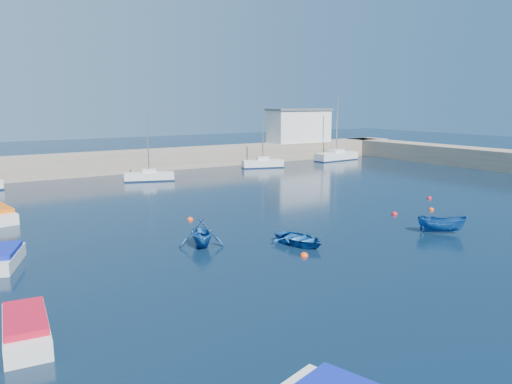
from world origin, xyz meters
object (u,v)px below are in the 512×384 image
sailboat_7 (263,163)px  dinghy_right (442,224)px  sailboat_6 (149,176)px  sailboat_8 (336,156)px  motorboat_1 (4,258)px  dinghy_left (201,233)px  motorboat_0 (26,328)px  dinghy_center (300,239)px  harbor_office (299,126)px

sailboat_7 → dinghy_right: bearing=-177.2°
sailboat_6 → sailboat_8: 32.21m
motorboat_1 → dinghy_left: 11.07m
sailboat_6 → motorboat_0: (-18.19, -34.45, -0.07)m
sailboat_8 → dinghy_right: (-23.78, -36.91, -0.07)m
sailboat_7 → motorboat_0: (-35.64, -37.20, -0.13)m
motorboat_1 → dinghy_left: bearing=7.1°
dinghy_center → dinghy_left: dinghy_left is taller
dinghy_center → dinghy_right: bearing=-25.6°
motorboat_1 → dinghy_center: (16.07, -5.59, -0.09)m
harbor_office → sailboat_6: bearing=-162.2°
sailboat_7 → motorboat_1: 44.49m
sailboat_6 → dinghy_left: sailboat_6 is taller
sailboat_7 → motorboat_1: bearing=145.0°
dinghy_right → motorboat_1: bearing=118.8°
sailboat_8 → motorboat_0: 63.13m
sailboat_8 → dinghy_left: size_ratio=3.12×
sailboat_7 → dinghy_center: size_ratio=2.09×
sailboat_6 → dinghy_center: size_ratio=2.02×
sailboat_7 → dinghy_left: sailboat_7 is taller
dinghy_center → sailboat_8: bearing=36.6°
sailboat_8 → dinghy_center: (-33.67, -33.89, -0.31)m
motorboat_0 → sailboat_7: bearing=52.4°
dinghy_center → dinghy_left: bearing=140.4°
sailboat_8 → motorboat_1: size_ratio=2.32×
sailboat_6 → harbor_office: bearing=-53.3°
motorboat_0 → dinghy_center: 17.08m
motorboat_0 → dinghy_right: (26.39, 1.42, 0.15)m
sailboat_7 → dinghy_right: size_ratio=2.37×
dinghy_left → dinghy_right: size_ratio=1.00×
harbor_office → dinghy_left: bearing=-134.7°
sailboat_6 → motorboat_0: sailboat_6 is taller
dinghy_center → dinghy_left: 6.17m
harbor_office → sailboat_6: harbor_office is taller
dinghy_left → dinghy_right: (15.17, -6.19, -0.22)m
motorboat_0 → dinghy_left: (11.22, 7.60, 0.37)m
harbor_office → sailboat_8: size_ratio=1.00×
sailboat_8 → dinghy_right: size_ratio=3.12×
sailboat_6 → dinghy_right: size_ratio=2.30×
sailboat_6 → sailboat_7: (17.46, 2.75, 0.06)m
harbor_office → motorboat_1: (-46.54, -33.69, -4.63)m
motorboat_1 → sailboat_7: bearing=57.4°
sailboat_6 → sailboat_7: sailboat_7 is taller
sailboat_6 → sailboat_8: sailboat_8 is taller
sailboat_7 → dinghy_right: 36.97m
sailboat_6 → dinghy_right: (8.20, -33.04, 0.08)m
sailboat_6 → dinghy_right: sailboat_6 is taller
sailboat_7 → sailboat_8: bearing=-68.3°
motorboat_0 → motorboat_1: (0.42, 10.02, -0.00)m
sailboat_8 → dinghy_left: 49.61m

